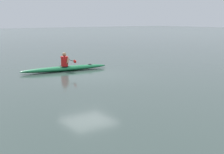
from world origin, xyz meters
name	(u,v)px	position (x,y,z in m)	size (l,w,h in m)	color
ground_plane	(88,74)	(0.00, 0.00, 0.00)	(160.00, 160.00, 0.00)	#384742
kayak	(65,68)	(0.47, -1.57, 0.13)	(4.89, 1.04, 0.26)	#19723F
kayaker	(65,60)	(0.48, -1.57, 0.57)	(0.52, 2.31, 0.73)	red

